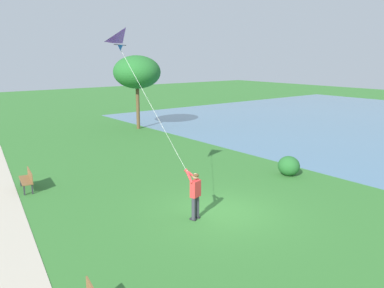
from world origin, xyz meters
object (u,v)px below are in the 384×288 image
Objects in this scene: person_kite_flyer at (195,192)px; park_bench_far_walkway at (27,179)px; flying_kite at (126,40)px; lakeside_shrub at (289,166)px; tree_treeline_right at (137,72)px.

person_kite_flyer is 1.18× the size of park_bench_far_walkway.
flying_kite reaches higher than park_bench_far_walkway.
person_kite_flyer reaches higher than lakeside_shrub.
park_bench_far_walkway is at bearing -138.81° from tree_treeline_right.
lakeside_shrub is (7.85, -1.74, -5.87)m from flying_kite.
person_kite_flyer is 0.31× the size of tree_treeline_right.
flying_kite is 3.23× the size of park_bench_far_walkway.
person_kite_flyer is 6.21m from flying_kite.
park_bench_far_walkway is 1.41× the size of lakeside_shrub.
person_kite_flyer is 7.13m from lakeside_shrub.
tree_treeline_right reaches higher than person_kite_flyer.
flying_kite is at bearing -121.48° from tree_treeline_right.
park_bench_far_walkway is (-3.80, 7.05, -0.54)m from person_kite_flyer.
flying_kite is at bearing 167.48° from lakeside_shrub.
lakeside_shrub is at bearing 10.98° from person_kite_flyer.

